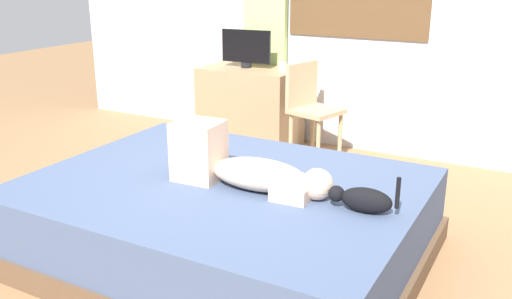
{
  "coord_description": "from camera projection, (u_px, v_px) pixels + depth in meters",
  "views": [
    {
      "loc": [
        1.67,
        -2.49,
        1.64
      ],
      "look_at": [
        0.16,
        0.25,
        0.62
      ],
      "focal_mm": 39.32,
      "sensor_mm": 36.0,
      "label": 1
    }
  ],
  "objects": [
    {
      "name": "cup",
      "position": [
        283.0,
        67.0,
        5.0
      ],
      "size": [
        0.07,
        0.07,
        0.09
      ],
      "primitive_type": "cylinder",
      "color": "white",
      "rests_on": "desk"
    },
    {
      "name": "person_lying",
      "position": [
        243.0,
        167.0,
        3.11
      ],
      "size": [
        0.94,
        0.31,
        0.34
      ],
      "color": "#CCB299",
      "rests_on": "bed"
    },
    {
      "name": "bed",
      "position": [
        225.0,
        219.0,
        3.29
      ],
      "size": [
        2.24,
        1.74,
        0.47
      ],
      "color": "brown",
      "rests_on": "ground"
    },
    {
      "name": "ground_plane",
      "position": [
        212.0,
        256.0,
        3.35
      ],
      "size": [
        16.0,
        16.0,
        0.0
      ],
      "primitive_type": "plane",
      "color": "olive"
    },
    {
      "name": "tv_monitor",
      "position": [
        246.0,
        48.0,
        5.2
      ],
      "size": [
        0.48,
        0.1,
        0.35
      ],
      "color": "black",
      "rests_on": "desk"
    },
    {
      "name": "curtain_left",
      "position": [
        265.0,
        1.0,
        5.28
      ],
      "size": [
        0.44,
        0.06,
        2.67
      ],
      "primitive_type": "cube",
      "color": "#ADCC75",
      "rests_on": "ground"
    },
    {
      "name": "chair_by_desk",
      "position": [
        310.0,
        104.0,
        4.84
      ],
      "size": [
        0.47,
        0.47,
        0.86
      ],
      "color": "tan",
      "rests_on": "ground"
    },
    {
      "name": "desk",
      "position": [
        250.0,
        106.0,
        5.35
      ],
      "size": [
        0.9,
        0.56,
        0.74
      ],
      "color": "#997A56",
      "rests_on": "ground"
    },
    {
      "name": "cat",
      "position": [
        363.0,
        199.0,
        2.8
      ],
      "size": [
        0.36,
        0.13,
        0.21
      ],
      "color": "black",
      "rests_on": "bed"
    }
  ]
}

